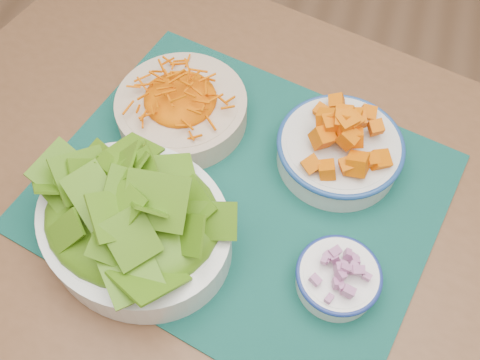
# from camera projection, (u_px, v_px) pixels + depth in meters

# --- Properties ---
(table) EXTENTS (1.47, 1.15, 0.75)m
(table) POSITION_uv_depth(u_px,v_px,m) (269.00, 243.00, 0.89)
(table) COLOR brown
(table) RESTS_ON ground
(placemat) EXTENTS (0.68, 0.60, 0.00)m
(placemat) POSITION_uv_depth(u_px,v_px,m) (240.00, 191.00, 0.84)
(placemat) COLOR #07302B
(placemat) RESTS_ON table
(carrot_bowl) EXTENTS (0.28, 0.28, 0.08)m
(carrot_bowl) POSITION_uv_depth(u_px,v_px,m) (181.00, 104.00, 0.88)
(carrot_bowl) COLOR beige
(carrot_bowl) RESTS_ON placemat
(squash_bowl) EXTENTS (0.24, 0.24, 0.09)m
(squash_bowl) POSITION_uv_depth(u_px,v_px,m) (341.00, 145.00, 0.83)
(squash_bowl) COLOR silver
(squash_bowl) RESTS_ON placemat
(lettuce_bowl) EXTENTS (0.36, 0.33, 0.13)m
(lettuce_bowl) POSITION_uv_depth(u_px,v_px,m) (133.00, 218.00, 0.74)
(lettuce_bowl) COLOR white
(lettuce_bowl) RESTS_ON placemat
(onion_bowl) EXTENTS (0.15, 0.15, 0.06)m
(onion_bowl) POSITION_uv_depth(u_px,v_px,m) (339.00, 276.00, 0.73)
(onion_bowl) COLOR white
(onion_bowl) RESTS_ON placemat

